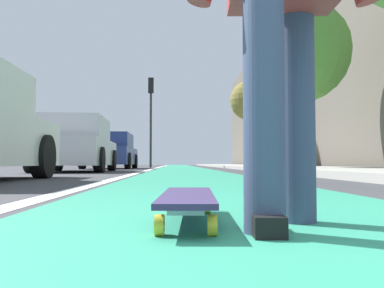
{
  "coord_description": "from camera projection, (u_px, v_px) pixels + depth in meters",
  "views": [
    {
      "loc": [
        -0.82,
        0.3,
        0.24
      ],
      "look_at": [
        11.02,
        -0.18,
        0.77
      ],
      "focal_mm": 39.23,
      "sensor_mm": 36.0,
      "label": 1
    }
  ],
  "objects": [
    {
      "name": "street_tree_mid",
      "position": [
        298.0,
        52.0,
        11.94
      ],
      "size": [
        2.94,
        2.94,
        4.88
      ],
      "color": "brown",
      "rests_on": "ground"
    },
    {
      "name": "parked_car_far",
      "position": [
        111.0,
        152.0,
        17.74
      ],
      "size": [
        4.48,
        2.0,
        1.48
      ],
      "color": "navy",
      "rests_on": "ground"
    },
    {
      "name": "parked_car_mid",
      "position": [
        76.0,
        146.0,
        11.54
      ],
      "size": [
        4.31,
        1.97,
        1.48
      ],
      "color": "#B7B7BC",
      "rests_on": "ground"
    },
    {
      "name": "lane_stripe_white",
      "position": [
        157.0,
        168.0,
        20.74
      ],
      "size": [
        52.0,
        0.16,
        0.01
      ],
      "primitive_type": "cube",
      "color": "silver",
      "rests_on": "ground"
    },
    {
      "name": "ground_plane",
      "position": [
        187.0,
        172.0,
        10.8
      ],
      "size": [
        80.0,
        80.0,
        0.0
      ],
      "primitive_type": "plane",
      "color": "#38383D"
    },
    {
      "name": "street_tree_far",
      "position": [
        250.0,
        101.0,
        19.55
      ],
      "size": [
        1.88,
        1.88,
        4.1
      ],
      "color": "brown",
      "rests_on": "ground"
    },
    {
      "name": "traffic_light",
      "position": [
        151.0,
        106.0,
        22.06
      ],
      "size": [
        0.33,
        0.28,
        4.73
      ],
      "color": "#2D2D2D",
      "rests_on": "ground"
    },
    {
      "name": "bike_lane_paint",
      "position": [
        180.0,
        167.0,
        24.78
      ],
      "size": [
        56.0,
        2.06,
        0.0
      ],
      "primitive_type": "cube",
      "color": "#288466",
      "rests_on": "ground"
    },
    {
      "name": "building_facade",
      "position": [
        292.0,
        92.0,
        23.22
      ],
      "size": [
        40.0,
        1.2,
        8.36
      ],
      "primitive_type": "cube",
      "color": "#5B534A",
      "rests_on": "ground"
    },
    {
      "name": "skateboard",
      "position": [
        188.0,
        199.0,
        1.65
      ],
      "size": [
        0.85,
        0.24,
        0.11
      ],
      "color": "yellow",
      "rests_on": "ground"
    },
    {
      "name": "sidewalk_curb",
      "position": [
        261.0,
        167.0,
        18.93
      ],
      "size": [
        52.0,
        3.2,
        0.12
      ],
      "primitive_type": "cube",
      "color": "#9E9B93",
      "rests_on": "ground"
    }
  ]
}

